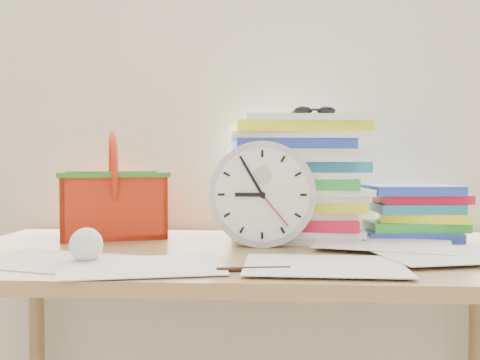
# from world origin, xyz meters

# --- Properties ---
(curtain) EXTENTS (2.40, 0.01, 2.50)m
(curtain) POSITION_xyz_m (0.00, 1.98, 1.30)
(curtain) COLOR white
(curtain) RESTS_ON room_shell
(desk) EXTENTS (1.40, 0.70, 0.75)m
(desk) POSITION_xyz_m (0.00, 1.60, 0.68)
(desk) COLOR olive
(desk) RESTS_ON ground
(paper_stack) EXTENTS (0.39, 0.33, 0.33)m
(paper_stack) POSITION_xyz_m (0.12, 1.81, 0.91)
(paper_stack) COLOR white
(paper_stack) RESTS_ON desk
(clock) EXTENTS (0.26, 0.05, 0.26)m
(clock) POSITION_xyz_m (0.04, 1.65, 0.88)
(clock) COLOR #B5B5BA
(clock) RESTS_ON desk
(sunglasses) EXTENTS (0.14, 0.12, 0.03)m
(sunglasses) POSITION_xyz_m (0.17, 1.78, 1.09)
(sunglasses) COLOR black
(sunglasses) RESTS_ON paper_stack
(book_stack) EXTENTS (0.29, 0.22, 0.15)m
(book_stack) POSITION_xyz_m (0.45, 1.81, 0.82)
(book_stack) COLOR white
(book_stack) RESTS_ON desk
(basket) EXTENTS (0.34, 0.30, 0.29)m
(basket) POSITION_xyz_m (-0.38, 1.81, 0.89)
(basket) COLOR red
(basket) RESTS_ON desk
(crumpled_ball) EXTENTS (0.07, 0.07, 0.07)m
(crumpled_ball) POSITION_xyz_m (-0.33, 1.43, 0.79)
(crumpled_ball) COLOR white
(crumpled_ball) RESTS_ON desk
(pen) EXTENTS (0.14, 0.03, 0.01)m
(pen) POSITION_xyz_m (0.02, 1.35, 0.75)
(pen) COLOR black
(pen) RESTS_ON desk
(scattered_papers) EXTENTS (1.26, 0.42, 0.02)m
(scattered_papers) POSITION_xyz_m (0.00, 1.60, 0.76)
(scattered_papers) COLOR white
(scattered_papers) RESTS_ON desk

